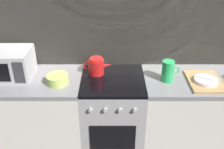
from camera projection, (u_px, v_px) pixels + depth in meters
ground_plane at (113, 149)px, 2.95m from camera, size 8.00×8.00×0.00m
back_wall at (113, 36)px, 2.64m from camera, size 3.60×0.05×2.40m
counter_left at (25, 117)px, 2.73m from camera, size 1.20×0.60×0.90m
stove_unit at (113, 117)px, 2.72m from camera, size 0.60×0.63×0.90m
counter_right at (201, 117)px, 2.72m from camera, size 1.20×0.60×0.90m
microwave at (7, 64)px, 2.49m from camera, size 0.46×0.35×0.27m
kettle at (97, 66)px, 2.56m from camera, size 0.28×0.15×0.17m
mixing_bowl at (58, 79)px, 2.42m from camera, size 0.20×0.20×0.08m
pitcher at (169, 71)px, 2.43m from camera, size 0.16×0.11×0.20m
dish_pile at (206, 81)px, 2.44m from camera, size 0.30×0.40×0.06m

